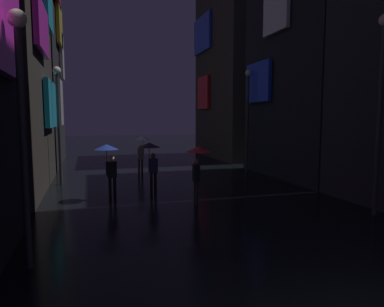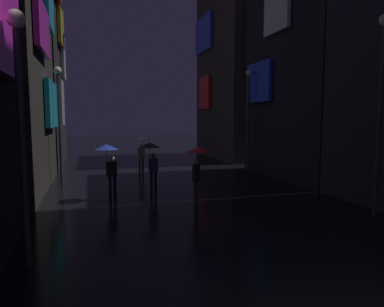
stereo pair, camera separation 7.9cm
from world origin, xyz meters
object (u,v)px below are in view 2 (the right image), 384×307
Objects in this scene: streetlamp_left_far at (59,112)px; streetlamp_right_near at (381,94)px; pedestrian_midstreet_centre_blue at (108,156)px; pedestrian_far_right_black at (151,153)px; pedestrian_foreground_left_red at (198,159)px; streetlamp_left_near at (20,109)px; streetlamp_right_far at (249,109)px; pedestrian_foreground_right_clear at (143,144)px.

streetlamp_right_near is at bearing -39.64° from streetlamp_left_far.
pedestrian_midstreet_centre_blue is at bearing -61.20° from streetlamp_left_far.
pedestrian_midstreet_centre_blue is 9.56m from streetlamp_right_near.
pedestrian_midstreet_centre_blue is 1.00× the size of pedestrian_far_right_black.
pedestrian_midstreet_centre_blue is 3.51m from pedestrian_foreground_left_red.
streetlamp_left_near is (-4.94, -3.86, 1.61)m from pedestrian_foreground_left_red.
streetlamp_left_near is at bearing -174.13° from streetlamp_right_near.
streetlamp_left_near is at bearing -141.97° from pedestrian_foreground_left_red.
pedestrian_far_right_black is at bearing -147.36° from streetlamp_right_far.
streetlamp_right_far reaches higher than streetlamp_left_near.
pedestrian_midstreet_centre_blue is at bearing 149.64° from streetlamp_right_near.
streetlamp_left_far reaches higher than pedestrian_far_right_black.
pedestrian_foreground_right_clear is 11.91m from streetlamp_right_near.
streetlamp_left_near is 0.83× the size of streetlamp_right_near.
streetlamp_left_near is 10.07m from streetlamp_right_near.
pedestrian_foreground_right_clear is at bearing 68.54° from pedestrian_midstreet_centre_blue.
streetlamp_left_far reaches higher than pedestrian_foreground_left_red.
streetlamp_right_far is 0.93× the size of streetlamp_right_near.
streetlamp_right_far is at bearing 5.34° from streetlamp_left_far.
streetlamp_right_near reaches higher than streetlamp_right_far.
pedestrian_foreground_left_red is at bearing -83.36° from pedestrian_foreground_right_clear.
pedestrian_foreground_left_red is 6.47m from streetlamp_left_near.
streetlamp_left_far is (-4.94, 5.45, 1.73)m from pedestrian_foreground_left_red.
streetlamp_right_near is at bearing -30.36° from pedestrian_midstreet_centre_blue.
streetlamp_right_near is at bearing 5.87° from streetlamp_left_near.
pedestrian_foreground_right_clear is at bearing 120.29° from streetlamp_right_near.
pedestrian_far_right_black is 0.34× the size of streetlamp_right_near.
pedestrian_far_right_black is at bearing 118.59° from pedestrian_foreground_left_red.
streetlamp_left_near is at bearing -108.93° from pedestrian_midstreet_centre_blue.
pedestrian_foreground_left_red is 0.39× the size of streetlamp_left_far.
pedestrian_foreground_left_red is 8.37m from streetlamp_right_far.
streetlamp_left_near is (-3.67, -6.19, 1.61)m from pedestrian_far_right_black.
pedestrian_midstreet_centre_blue is at bearing 147.81° from pedestrian_foreground_left_red.
streetlamp_left_far is 12.99m from streetlamp_right_near.
pedestrian_foreground_right_clear is (2.13, 5.41, 0.00)m from pedestrian_midstreet_centre_blue.
streetlamp_left_near is at bearing -134.30° from streetlamp_right_far.
streetlamp_right_far is at bearing 32.64° from pedestrian_far_right_black.
pedestrian_far_right_black is (1.70, 0.46, 0.00)m from pedestrian_midstreet_centre_blue.
pedestrian_foreground_left_red is (2.97, -1.87, 0.00)m from pedestrian_midstreet_centre_blue.
streetlamp_right_near is (8.03, -4.71, 2.18)m from pedestrian_midstreet_centre_blue.
streetlamp_right_far is at bearing 90.00° from streetlamp_right_near.
streetlamp_right_far reaches higher than pedestrian_foreground_left_red.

